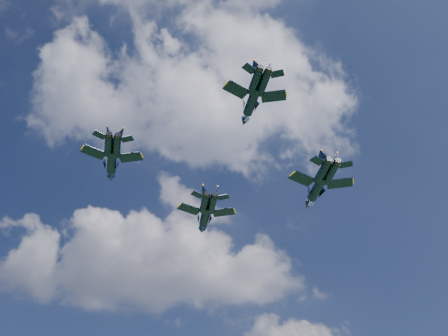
% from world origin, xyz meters
% --- Properties ---
extents(jet_lead, '(13.20, 17.29, 4.09)m').
position_xyz_m(jet_lead, '(-0.58, 19.51, 67.31)').
color(jet_lead, black).
extents(jet_left, '(11.28, 14.95, 3.52)m').
position_xyz_m(jet_left, '(-17.46, -4.26, 63.66)').
color(jet_left, black).
extents(jet_right, '(13.57, 17.91, 4.23)m').
position_xyz_m(jet_right, '(22.96, 6.33, 65.56)').
color(jet_right, black).
extents(jet_slot, '(10.78, 14.37, 3.38)m').
position_xyz_m(jet_slot, '(8.24, -18.23, 65.26)').
color(jet_slot, black).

